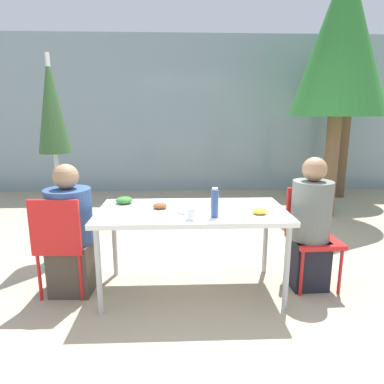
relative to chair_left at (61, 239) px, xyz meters
The scene contains 16 objects.
ground_plane 1.20m from the chair_left, ahead, with size 24.00×24.00×0.00m, color tan.
building_facade 4.47m from the chair_left, 75.60° to the left, with size 10.00×0.20×3.00m.
dining_table 1.10m from the chair_left, ahead, with size 1.56×0.78×0.74m.
chair_left is the anchor object (origin of this frame).
person_left 0.10m from the chair_left, 55.65° to the left, with size 0.38×0.38×1.12m.
chair_right 2.17m from the chair_left, ahead, with size 0.42×0.42×0.87m.
person_right 2.12m from the chair_left, ahead, with size 0.34×0.34×1.16m.
closed_umbrella 1.40m from the chair_left, 108.65° to the left, with size 0.36×0.36×2.11m.
plate_0 0.86m from the chair_left, ahead, with size 0.21×0.21×0.06m.
plate_1 0.60m from the chair_left, 22.36° to the left, with size 0.27×0.27×0.07m.
plate_2 1.63m from the chair_left, ahead, with size 0.21×0.21×0.06m.
bottle 1.31m from the chair_left, ahead, with size 0.06×0.06×0.23m.
drinking_cup 1.13m from the chair_left, 13.38° to the right, with size 0.07×0.07×0.09m.
salad_bowl 1.06m from the chair_left, ahead, with size 0.15×0.15×0.05m.
tree_behind_left 4.46m from the chair_left, 35.01° to the left, with size 1.33×1.33×3.63m.
tree_behind_right 5.64m from the chair_left, 40.98° to the left, with size 1.25×1.25×3.37m.
Camera 1 is at (-0.11, -2.75, 1.51)m, focal length 32.00 mm.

